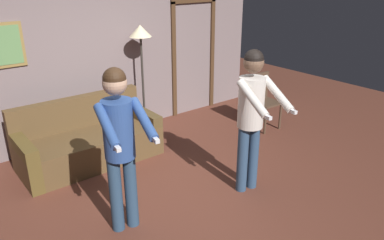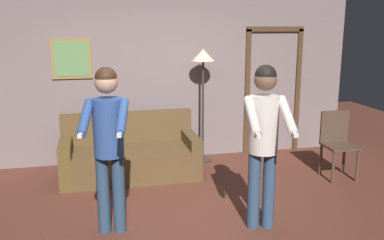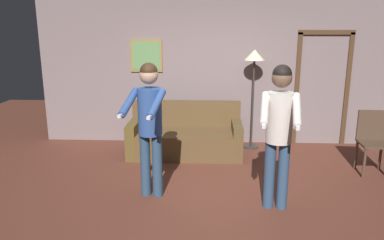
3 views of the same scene
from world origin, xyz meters
TOP-DOWN VIEW (x-y plane):
  - ground_plane at (0.00, 0.00)m, footprint 12.00×12.00m
  - back_wall_assembly at (0.02, 2.20)m, footprint 6.40×0.10m
  - couch at (-0.48, 1.47)m, footprint 1.90×0.85m
  - torchiere_lamp at (0.69, 1.88)m, footprint 0.35×0.35m
  - person_standing_left at (-0.82, -0.19)m, footprint 0.51×0.73m
  - person_standing_right at (0.73, -0.45)m, footprint 0.50×0.71m
  - dining_chair_distant at (2.36, 0.80)m, footprint 0.44×0.44m

SIDE VIEW (x-z plane):
  - ground_plane at x=0.00m, z-range 0.00..0.00m
  - couch at x=-0.48m, z-range -0.16..0.71m
  - dining_chair_distant at x=2.36m, z-range 0.06..0.99m
  - person_standing_left at x=-0.82m, z-range 0.19..1.91m
  - person_standing_right at x=0.73m, z-range 0.19..1.93m
  - back_wall_assembly at x=0.02m, z-range 0.00..2.60m
  - torchiere_lamp at x=0.69m, z-range 0.60..2.36m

